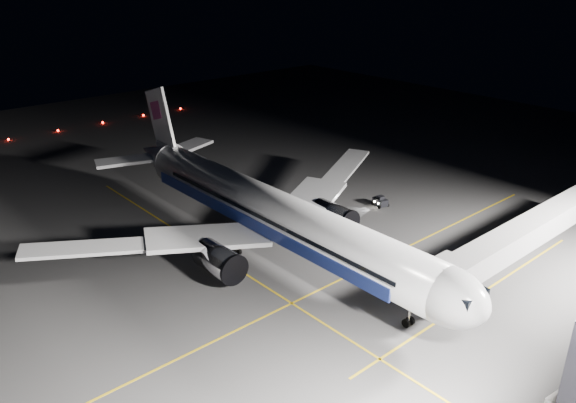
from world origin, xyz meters
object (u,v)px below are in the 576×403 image
at_px(airliner, 269,211).
at_px(safety_cone_c, 279,230).
at_px(jet_bridge, 522,235).
at_px(baggage_tug, 380,201).
at_px(safety_cone_b, 300,241).
at_px(safety_cone_a, 292,236).

bearing_deg(airliner, safety_cone_c, 125.41).
height_order(jet_bridge, baggage_tug, jet_bridge).
xyz_separation_m(safety_cone_b, safety_cone_c, (-4.20, 0.00, -0.01)).
xyz_separation_m(safety_cone_a, safety_cone_c, (-2.60, 0.00, -0.00)).
relative_size(baggage_tug, safety_cone_c, 3.84).
distance_m(safety_cone_a, safety_cone_c, 2.60).
height_order(safety_cone_a, safety_cone_b, safety_cone_b).
bearing_deg(safety_cone_c, safety_cone_a, 0.00).
height_order(jet_bridge, safety_cone_b, jet_bridge).
xyz_separation_m(jet_bridge, safety_cone_b, (-21.72, -14.06, -4.25)).
height_order(airliner, safety_cone_c, airliner).
relative_size(jet_bridge, safety_cone_c, 53.45).
bearing_deg(jet_bridge, airliner, -141.96).
bearing_deg(safety_cone_a, baggage_tug, 88.25).
distance_m(airliner, safety_cone_a, 6.28).
distance_m(airliner, safety_cone_b, 6.42).
distance_m(jet_bridge, baggage_tug, 23.30).
bearing_deg(baggage_tug, airliner, -78.44).
height_order(airliner, safety_cone_b, airliner).
relative_size(airliner, jet_bridge, 1.79).
relative_size(airliner, safety_cone_b, 93.90).
distance_m(airliner, safety_cone_c, 6.89).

